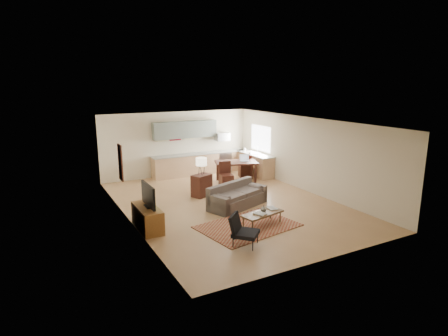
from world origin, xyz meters
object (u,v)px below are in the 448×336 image
console_table (202,185)px  sofa (238,195)px  coffee_table (262,219)px  dining_table (236,172)px  tv_credenza (147,218)px  armchair (246,230)px

console_table → sofa: bearing=-94.1°
coffee_table → dining_table: size_ratio=0.77×
dining_table → console_table: bearing=-131.4°
coffee_table → console_table: 3.32m
coffee_table → dining_table: (1.68, 4.37, 0.22)m
coffee_table → tv_credenza: bearing=143.9°
coffee_table → armchair: (-1.09, -0.90, 0.20)m
sofa → console_table: console_table is taller
console_table → dining_table: dining_table is taller
armchair → console_table: size_ratio=1.01×
sofa → coffee_table: bearing=-116.9°
coffee_table → armchair: bearing=-152.8°
sofa → coffee_table: size_ratio=1.71×
coffee_table → console_table: (-0.33, 3.29, 0.20)m
armchair → dining_table: dining_table is taller
sofa → coffee_table: 1.75m
sofa → coffee_table: sofa is taller
console_table → tv_credenza: bearing=-165.1°
coffee_table → dining_table: 4.69m
sofa → armchair: size_ratio=2.76×
tv_credenza → console_table: console_table is taller
console_table → coffee_table: bearing=-107.7°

